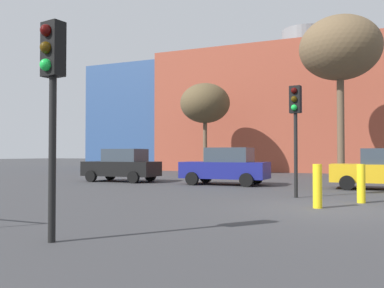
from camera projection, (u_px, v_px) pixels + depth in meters
ground_plane at (329, 209)px, 10.75m from camera, size 200.00×200.00×0.00m
building_backdrop at (305, 112)px, 36.03m from camera, size 40.13×10.35×12.37m
parked_car_0 at (122, 165)px, 21.37m from camera, size 3.93×1.93×1.70m
parked_car_1 at (226, 166)px, 19.15m from camera, size 4.00×1.97×1.73m
parked_car_2 at (382, 169)px, 16.55m from camera, size 3.84×1.89×1.66m
traffic_light_near_left at (52, 79)px, 6.70m from camera, size 0.40×0.39×3.60m
traffic_light_island at (295, 115)px, 13.53m from camera, size 0.39×0.39×3.69m
bare_tree_0 at (340, 49)px, 24.66m from camera, size 4.81×4.81×9.75m
bare_tree_1 at (205, 104)px, 30.06m from camera, size 3.65×3.65×6.64m
bollard_yellow_0 at (361, 184)px, 12.02m from camera, size 0.24×0.24×1.14m
bollard_yellow_1 at (317, 186)px, 10.87m from camera, size 0.24×0.24×1.17m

